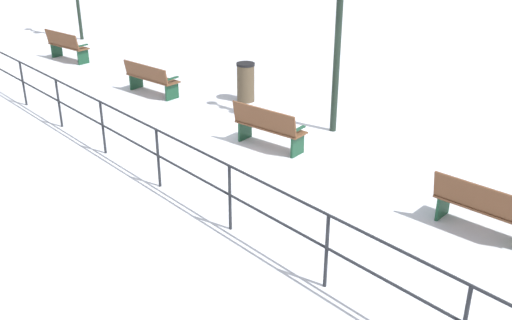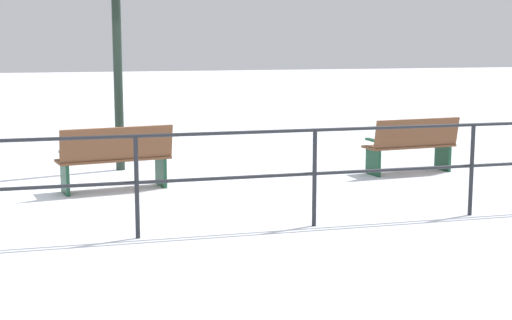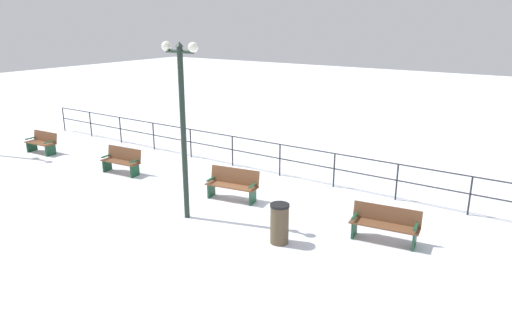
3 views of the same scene
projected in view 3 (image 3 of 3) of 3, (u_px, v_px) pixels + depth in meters
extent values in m
plane|color=white|center=(229.00, 201.00, 14.10)|extent=(80.00, 80.00, 0.00)
cube|color=brown|center=(40.00, 143.00, 18.98)|extent=(0.60, 1.42, 0.04)
cube|color=brown|center=(45.00, 136.00, 19.13)|extent=(0.19, 1.39, 0.40)
cube|color=#19472D|center=(32.00, 146.00, 19.33)|extent=(0.46, 0.08, 0.43)
cube|color=#19472D|center=(51.00, 150.00, 18.76)|extent=(0.46, 0.08, 0.43)
cube|color=#19472D|center=(30.00, 138.00, 19.22)|extent=(0.46, 0.10, 0.04)
cube|color=#19472D|center=(49.00, 142.00, 18.64)|extent=(0.46, 0.10, 0.04)
cube|color=brown|center=(120.00, 162.00, 16.47)|extent=(0.59, 1.54, 0.04)
cube|color=brown|center=(124.00, 154.00, 16.59)|extent=(0.25, 1.51, 0.45)
cube|color=#19472D|center=(107.00, 165.00, 16.84)|extent=(0.41, 0.09, 0.44)
cube|color=#19472D|center=(135.00, 171.00, 16.23)|extent=(0.41, 0.09, 0.44)
cube|color=#19472D|center=(106.00, 156.00, 16.72)|extent=(0.41, 0.11, 0.04)
cube|color=#19472D|center=(134.00, 161.00, 16.12)|extent=(0.41, 0.11, 0.04)
cube|color=brown|center=(232.00, 186.00, 14.06)|extent=(0.71, 1.65, 0.04)
cube|color=brown|center=(235.00, 176.00, 14.19)|extent=(0.37, 1.60, 0.47)
cube|color=#19472D|center=(211.00, 190.00, 14.41)|extent=(0.42, 0.12, 0.45)
cube|color=#19472D|center=(253.00, 196.00, 13.85)|extent=(0.42, 0.12, 0.45)
cube|color=#19472D|center=(211.00, 179.00, 14.29)|extent=(0.42, 0.14, 0.04)
cube|color=#19472D|center=(252.00, 186.00, 13.73)|extent=(0.42, 0.14, 0.04)
cube|color=brown|center=(384.00, 225.00, 11.41)|extent=(0.69, 1.70, 0.04)
cube|color=brown|center=(387.00, 214.00, 11.55)|extent=(0.32, 1.65, 0.40)
cube|color=#19472D|center=(354.00, 228.00, 11.78)|extent=(0.43, 0.11, 0.44)
cube|color=#19472D|center=(415.00, 240.00, 11.17)|extent=(0.43, 0.11, 0.44)
cube|color=#19472D|center=(355.00, 216.00, 11.67)|extent=(0.43, 0.13, 0.04)
cube|color=#19472D|center=(416.00, 227.00, 11.05)|extent=(0.43, 0.13, 0.04)
cylinder|color=#1E2D23|center=(184.00, 136.00, 12.31)|extent=(0.15, 0.15, 4.59)
cylinder|color=#1E2D23|center=(180.00, 51.00, 11.69)|extent=(0.09, 0.89, 0.09)
sphere|color=white|center=(166.00, 46.00, 11.89)|extent=(0.26, 0.26, 0.26)
sphere|color=white|center=(193.00, 47.00, 11.41)|extent=(0.26, 0.26, 0.26)
cone|color=#1E2D23|center=(179.00, 44.00, 11.63)|extent=(0.21, 0.21, 0.12)
cylinder|color=#26282D|center=(64.00, 119.00, 22.80)|extent=(0.05, 0.05, 1.13)
cylinder|color=#26282D|center=(91.00, 124.00, 21.71)|extent=(0.05, 0.05, 1.13)
cylinder|color=#26282D|center=(120.00, 130.00, 20.62)|extent=(0.05, 0.05, 1.13)
cylinder|color=#26282D|center=(154.00, 136.00, 19.52)|extent=(0.05, 0.05, 1.13)
cylinder|color=#26282D|center=(191.00, 143.00, 18.43)|extent=(0.05, 0.05, 1.13)
cylinder|color=#26282D|center=(232.00, 151.00, 17.33)|extent=(0.05, 0.05, 1.13)
cylinder|color=#26282D|center=(280.00, 160.00, 16.24)|extent=(0.05, 0.05, 1.13)
cylinder|color=#26282D|center=(334.00, 170.00, 15.15)|extent=(0.05, 0.05, 1.13)
cylinder|color=#26282D|center=(397.00, 182.00, 14.05)|extent=(0.05, 0.05, 1.13)
cylinder|color=#26282D|center=(470.00, 196.00, 12.96)|extent=(0.05, 0.05, 1.13)
cylinder|color=#26282D|center=(280.00, 144.00, 16.08)|extent=(0.04, 24.51, 0.04)
cylinder|color=#26282D|center=(280.00, 159.00, 16.22)|extent=(0.04, 24.51, 0.04)
cylinder|color=brown|center=(279.00, 225.00, 11.37)|extent=(0.45, 0.45, 0.95)
cylinder|color=black|center=(280.00, 205.00, 11.23)|extent=(0.47, 0.47, 0.06)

